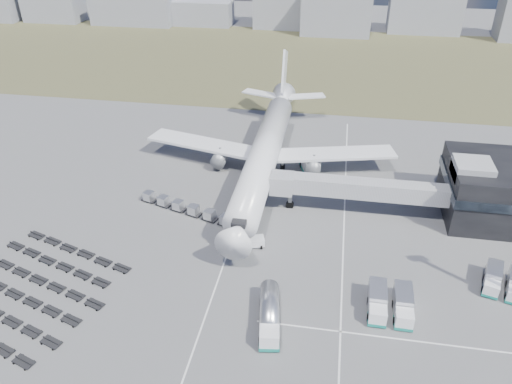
# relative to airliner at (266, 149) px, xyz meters

# --- Properties ---
(ground) EXTENTS (420.00, 420.00, 0.00)m
(ground) POSITION_rel_airliner_xyz_m (0.00, -32.38, -5.29)
(ground) COLOR #565659
(ground) RESTS_ON ground
(grass_strip) EXTENTS (420.00, 90.00, 0.01)m
(grass_strip) POSITION_rel_airliner_xyz_m (0.00, 77.62, -5.29)
(grass_strip) COLOR brown
(grass_strip) RESTS_ON ground
(lane_markings) EXTENTS (47.12, 110.00, 0.01)m
(lane_markings) POSITION_rel_airliner_xyz_m (9.77, -29.38, -5.29)
(lane_markings) COLOR silver
(lane_markings) RESTS_ON ground
(jet_bridge) EXTENTS (30.30, 3.80, 7.05)m
(jet_bridge) POSITION_rel_airliner_xyz_m (15.90, -11.95, -0.24)
(jet_bridge) COLOR #939399
(jet_bridge) RESTS_ON ground
(airliner) EXTENTS (51.59, 64.53, 17.62)m
(airliner) POSITION_rel_airliner_xyz_m (0.00, 0.00, 0.00)
(airliner) COLOR white
(airliner) RESTS_ON ground
(skyline) EXTENTS (298.79, 27.66, 23.23)m
(skyline) POSITION_rel_airliner_xyz_m (-16.51, 119.55, 3.11)
(skyline) COLOR gray
(skyline) RESTS_ON ground
(fuel_tanker) EXTENTS (3.97, 10.42, 3.28)m
(fuel_tanker) POSITION_rel_airliner_xyz_m (6.67, -40.46, -3.65)
(fuel_tanker) COLOR white
(fuel_tanker) RESTS_ON ground
(pushback_tug) EXTENTS (3.94, 2.93, 1.56)m
(pushback_tug) POSITION_rel_airliner_xyz_m (1.70, -24.38, -4.51)
(pushback_tug) COLOR white
(pushback_tug) RESTS_ON ground
(catering_truck) EXTENTS (4.70, 7.26, 3.09)m
(catering_truck) POSITION_rel_airliner_xyz_m (8.63, 1.87, -3.71)
(catering_truck) COLOR white
(catering_truck) RESTS_ON ground
(service_trucks_near) EXTENTS (5.92, 7.04, 2.79)m
(service_trucks_near) POSITION_rel_airliner_xyz_m (22.39, -35.62, -3.77)
(service_trucks_near) COLOR white
(service_trucks_near) RESTS_ON ground
(uld_row) EXTENTS (18.62, 7.52, 1.73)m
(uld_row) POSITION_rel_airliner_xyz_m (-11.70, -16.83, -4.26)
(uld_row) COLOR black
(uld_row) RESTS_ON ground
(baggage_dollies) EXTENTS (28.82, 26.82, 0.65)m
(baggage_dollies) POSITION_rel_airliner_xyz_m (-29.11, -39.79, -4.97)
(baggage_dollies) COLOR black
(baggage_dollies) RESTS_ON ground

